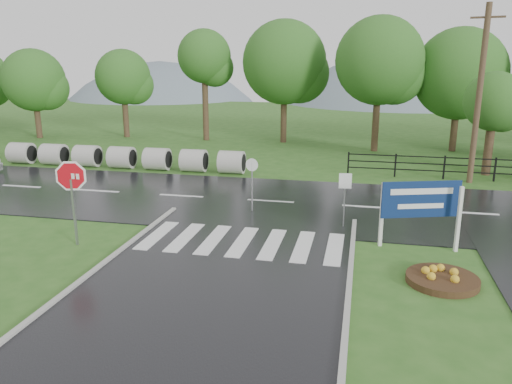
# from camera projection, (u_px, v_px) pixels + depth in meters

# --- Properties ---
(ground) EXTENTS (120.00, 120.00, 0.00)m
(ground) POSITION_uv_depth(u_px,v_px,m) (192.00, 318.00, 11.69)
(ground) COLOR #2E5D1F
(ground) RESTS_ON ground
(main_road) EXTENTS (90.00, 8.00, 0.04)m
(main_road) POSITION_uv_depth(u_px,v_px,m) (271.00, 202.00, 21.13)
(main_road) COLOR black
(main_road) RESTS_ON ground
(crosswalk) EXTENTS (6.50, 2.80, 0.02)m
(crosswalk) POSITION_uv_depth(u_px,v_px,m) (243.00, 242.00, 16.39)
(crosswalk) COLOR silver
(crosswalk) RESTS_ON ground
(fence_west) EXTENTS (9.58, 0.08, 1.20)m
(fence_west) POSITION_uv_depth(u_px,v_px,m) (444.00, 165.00, 25.02)
(fence_west) COLOR black
(fence_west) RESTS_ON ground
(hills) EXTENTS (102.00, 48.00, 48.00)m
(hills) POSITION_uv_depth(u_px,v_px,m) (358.00, 204.00, 76.34)
(hills) COLOR slate
(hills) RESTS_ON ground
(treeline) EXTENTS (83.20, 5.20, 10.00)m
(treeline) POSITION_uv_depth(u_px,v_px,m) (323.00, 148.00, 34.14)
(treeline) COLOR #265B1C
(treeline) RESTS_ON ground
(culvert_pipes) EXTENTS (13.90, 1.20, 1.20)m
(culvert_pipes) POSITION_uv_depth(u_px,v_px,m) (122.00, 157.00, 27.61)
(culvert_pipes) COLOR #9E9B93
(culvert_pipes) RESTS_ON ground
(stop_sign) EXTENTS (1.27, 0.37, 2.96)m
(stop_sign) POSITION_uv_depth(u_px,v_px,m) (72.00, 184.00, 15.75)
(stop_sign) COLOR #939399
(stop_sign) RESTS_ON ground
(estate_billboard) EXTENTS (2.45, 0.83, 2.22)m
(estate_billboard) POSITION_uv_depth(u_px,v_px,m) (421.00, 203.00, 15.56)
(estate_billboard) COLOR silver
(estate_billboard) RESTS_ON ground
(flower_bed) EXTENTS (1.92, 1.92, 0.38)m
(flower_bed) POSITION_uv_depth(u_px,v_px,m) (442.00, 278.00, 13.46)
(flower_bed) COLOR #332111
(flower_bed) RESTS_ON ground
(reg_sign_small) EXTENTS (0.44, 0.07, 2.00)m
(reg_sign_small) POSITION_uv_depth(u_px,v_px,m) (345.00, 189.00, 17.58)
(reg_sign_small) COLOR #939399
(reg_sign_small) RESTS_ON ground
(reg_sign_round) EXTENTS (0.50, 0.09, 2.16)m
(reg_sign_round) POSITION_uv_depth(u_px,v_px,m) (252.00, 178.00, 19.41)
(reg_sign_round) COLOR #939399
(reg_sign_round) RESTS_ON ground
(utility_pole_east) EXTENTS (1.46, 0.47, 8.35)m
(utility_pole_east) POSITION_uv_depth(u_px,v_px,m) (479.00, 95.00, 23.40)
(utility_pole_east) COLOR #473523
(utility_pole_east) RESTS_ON ground
(entrance_tree_left) EXTENTS (2.99, 2.99, 5.30)m
(entrance_tree_left) POSITION_uv_depth(u_px,v_px,m) (494.00, 102.00, 25.17)
(entrance_tree_left) COLOR #3D2B1C
(entrance_tree_left) RESTS_ON ground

